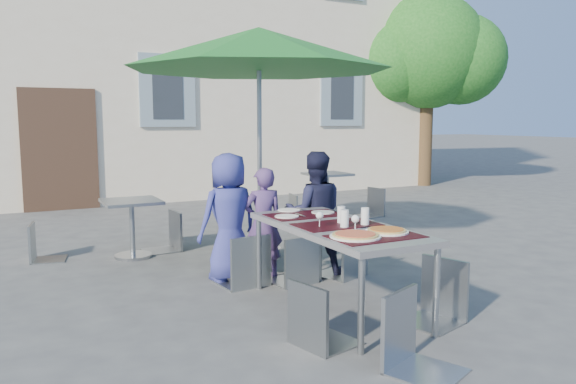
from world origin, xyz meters
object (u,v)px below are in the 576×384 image
chair_0 (246,228)px  chair_5 (414,285)px  pizza_near_left (355,235)px  chair_1 (296,230)px  child_2 (315,213)px  chair_3 (318,275)px  chair_2 (347,223)px  bg_chair_l_0 (39,220)px  bg_chair_l_1 (299,191)px  cafe_table_0 (132,220)px  bg_chair_r_0 (167,208)px  dining_table (337,231)px  cafe_table_1 (327,187)px  chair_4 (439,253)px  child_0 (229,217)px  patio_umbrella (259,50)px  pizza_near_right (387,231)px  child_1 (263,223)px  bg_chair_r_1 (373,185)px

chair_0 → chair_5: bearing=-83.6°
pizza_near_left → chair_1: size_ratio=0.41×
child_2 → chair_3: bearing=84.0°
chair_2 → chair_3: size_ratio=1.07×
chair_3 → bg_chair_l_0: bearing=113.7°
chair_1 → child_2: bearing=35.4°
bg_chair_l_0 → bg_chair_l_1: bg_chair_l_1 is taller
bg_chair_l_0 → cafe_table_0: bearing=-18.7°
chair_3 → bg_chair_r_0: bg_chair_r_0 is taller
dining_table → cafe_table_1: size_ratio=2.53×
pizza_near_left → chair_1: bearing=80.9°
pizza_near_left → chair_2: 1.57m
dining_table → chair_4: (0.60, -0.60, -0.13)m
chair_1 → pizza_near_left: bearing=-99.1°
child_0 → chair_1: bearing=133.4°
dining_table → pizza_near_left: pizza_near_left is taller
patio_umbrella → bg_chair_l_1: patio_umbrella is taller
chair_4 → cafe_table_0: bearing=118.1°
pizza_near_right → bg_chair_l_0: size_ratio=0.41×
child_1 → patio_umbrella: size_ratio=0.38×
child_0 → bg_chair_l_0: 2.43m
chair_2 → chair_5: size_ratio=1.01×
cafe_table_0 → bg_chair_l_1: bearing=23.0°
cafe_table_0 → cafe_table_1: cafe_table_1 is taller
pizza_near_left → chair_1: chair_1 is taller
bg_chair_l_1 → chair_5: bearing=-110.5°
bg_chair_l_1 → bg_chair_r_1: 1.36m
chair_4 → bg_chair_l_0: bearing=127.1°
bg_chair_r_0 → chair_4: bearing=-69.8°
chair_1 → chair_5: chair_5 is taller
cafe_table_1 → chair_1: bearing=-125.6°
chair_2 → cafe_table_1: (1.83, 3.40, -0.08)m
bg_chair_l_0 → bg_chair_r_0: (1.47, -0.15, 0.06)m
chair_0 → bg_chair_l_0: 2.68m
dining_table → child_0: 1.37m
child_0 → child_2: (0.90, -0.18, -0.00)m
pizza_near_left → chair_4: bearing=-6.2°
pizza_near_left → cafe_table_0: 3.39m
dining_table → bg_chair_r_1: (3.11, 3.80, -0.17)m
dining_table → patio_umbrella: (0.21, 2.04, 1.73)m
chair_3 → cafe_table_1: 5.70m
cafe_table_1 → cafe_table_0: bearing=-157.3°
bg_chair_l_1 → chair_1: bearing=-118.8°
pizza_near_left → bg_chair_r_1: bg_chair_r_1 is taller
pizza_near_right → child_2: size_ratio=0.26×
pizza_near_left → bg_chair_r_0: bg_chair_r_0 is taller
chair_3 → bg_chair_l_0: chair_3 is taller
dining_table → chair_4: size_ratio=1.92×
chair_3 → chair_2: bearing=50.3°
child_1 → chair_2: 0.87m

